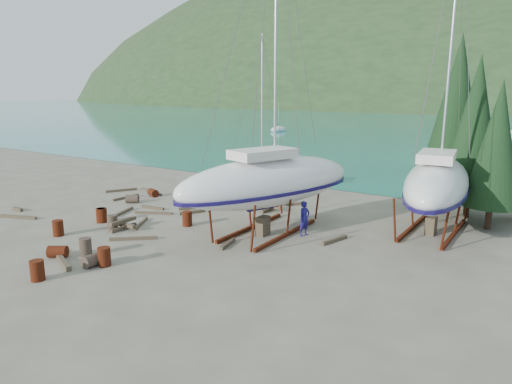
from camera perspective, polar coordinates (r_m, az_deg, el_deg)
The scene contains 47 objects.
ground at distance 26.30m, azimuth -8.19°, elevation -4.96°, with size 600.00×600.00×0.00m, color #645C4F.
far_house_left at distance 222.38m, azimuth 13.62°, elevation 10.85°, with size 6.60×5.60×5.60m.
far_house_center at distance 211.91m, azimuth 23.96°, elevation 10.08°, with size 6.60×5.60×5.60m.
cypress_near_right at distance 31.00m, azimuth 25.69°, elevation 7.50°, with size 3.60×3.60×10.00m.
cypress_mid_right at distance 28.91m, azimuth 27.88°, elevation 5.27°, with size 3.06×3.06×8.50m.
cypress_back_left at distance 33.16m, azimuth 23.75°, elevation 9.43°, with size 4.14×4.14×11.50m.
moored_boat_left at distance 91.83m, azimuth 2.82°, elevation 7.80°, with size 2.00×5.00×6.05m.
moored_boat_far at distance 131.21m, azimuth 22.87°, elevation 8.24°, with size 2.00×5.00×6.05m.
large_sailboat_near at distance 25.20m, azimuth 1.59°, elevation 1.39°, with size 7.06×12.22×18.51m.
large_sailboat_far at distance 27.25m, azimuth 21.68°, elevation 1.12°, with size 4.60×11.43×17.58m.
small_sailboat_shore at distance 35.84m, azimuth 0.39°, elevation 3.09°, with size 3.76×7.83×12.03m.
worker at distance 25.26m, azimuth 6.08°, elevation -3.32°, with size 0.71×0.47×1.95m, color #181355.
drum_0 at distance 27.51m, azimuth -23.50°, elevation -4.15°, with size 0.58×0.58×0.88m, color maroon.
drum_1 at distance 22.30m, azimuth -19.73°, elevation -8.03°, with size 0.58×0.58×0.88m, color #2D2823.
drum_2 at distance 35.49m, azimuth -12.74°, elevation -0.09°, with size 0.58×0.58×0.88m, color maroon.
drum_3 at distance 21.56m, azimuth -25.67°, elevation -8.83°, with size 0.58×0.58×0.88m, color maroon.
drum_4 at distance 33.65m, azimuth 1.78°, elevation -0.47°, with size 0.58×0.58×0.88m, color maroon.
drum_7 at distance 22.12m, azimuth -18.44°, elevation -7.68°, with size 0.58×0.58×0.88m, color maroon.
drum_8 at distance 29.34m, azimuth -18.81°, elevation -2.78°, with size 0.58×0.58×0.88m, color maroon.
drum_9 at distance 35.28m, azimuth -2.93°, elevation 0.13°, with size 0.58×0.58×0.88m, color #2D2823.
drum_10 at distance 29.32m, azimuth -18.67°, elevation -2.78°, with size 0.58×0.58×0.88m, color maroon.
drum_11 at distance 32.73m, azimuth 0.01°, elevation -0.84°, with size 0.58×0.58×0.88m, color #2D2823.
drum_12 at distance 24.06m, azimuth -23.55°, elevation -6.84°, with size 0.58×0.58×0.88m, color maroon.
drum_14 at distance 27.38m, azimuth -8.59°, elevation -3.31°, with size 0.58×0.58×0.88m, color maroon.
drum_15 at distance 33.85m, azimuth -15.20°, elevation -0.83°, with size 0.58×0.58×0.88m, color #2D2823.
drum_16 at distance 27.51m, azimuth -17.50°, elevation -3.68°, with size 0.58×0.58×0.88m, color #2D2823.
drum_17 at distance 23.75m, azimuth -20.53°, elevation -6.45°, with size 0.58×0.58×0.88m, color #2D2823.
timber_0 at distance 39.24m, azimuth -3.13°, elevation 1.06°, with size 0.14×2.30×0.14m, color brown.
timber_1 at distance 24.69m, azimuth 9.80°, elevation -5.95°, with size 0.19×1.94×0.19m, color brown.
timber_2 at distance 37.99m, azimuth -16.46°, elevation 0.21°, with size 0.19×2.43×0.19m, color brown.
timber_3 at distance 28.23m, azimuth -14.20°, elevation -3.85°, with size 0.15×2.54×0.15m, color brown.
timber_4 at distance 31.79m, azimuth -12.78°, elevation -1.93°, with size 0.17×1.78×0.17m, color brown.
timber_5 at distance 25.51m, azimuth -15.07°, elevation -5.63°, with size 0.16×2.53×0.16m, color brown.
timber_6 at distance 32.06m, azimuth 4.16°, elevation -1.51°, with size 0.19×2.00×0.19m, color brown.
timber_7 at distance 23.82m, azimuth -3.58°, elevation -6.50°, with size 0.17×1.65×0.17m, color brown.
timber_8 at distance 30.13m, azimuth -7.96°, elevation -2.51°, with size 0.19×1.75×0.19m, color brown.
timber_9 at distance 37.79m, azimuth 2.85°, elevation 0.62°, with size 0.15×2.59×0.15m, color brown.
timber_10 at distance 31.33m, azimuth -7.12°, elevation -1.93°, with size 0.16×2.77×0.16m, color brown.
timber_11 at distance 30.46m, azimuth -12.67°, elevation -2.57°, with size 0.15×2.51×0.15m, color brown.
timber_12 at distance 31.16m, azimuth -16.26°, elevation -2.41°, with size 0.17×2.34×0.17m, color brown.
timber_13 at distance 34.45m, azimuth -27.63°, elevation -1.92°, with size 0.22×0.94×0.22m, color brown.
timber_14 at distance 32.40m, azimuth -27.58°, elevation -2.78°, with size 0.18×2.56×0.18m, color brown.
timber_15 at distance 36.98m, azimuth -12.94°, elevation 0.05°, with size 0.15×3.19×0.15m, color brown.
timber_16 at distance 23.50m, azimuth -23.18°, elevation -7.71°, with size 0.23×3.08×0.23m, color brown.
timber_17 at distance 35.39m, azimuth -15.96°, elevation -0.65°, with size 0.16×2.31×0.16m, color brown.
timber_pile_fore at distance 27.48m, azimuth -16.24°, elevation -3.92°, with size 1.80×1.80×0.60m.
timber_pile_aft at distance 30.52m, azimuth 1.67°, elevation -1.80°, with size 1.80×1.80×0.60m.
Camera 1 is at (16.85, -18.62, 7.81)m, focal length 32.00 mm.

